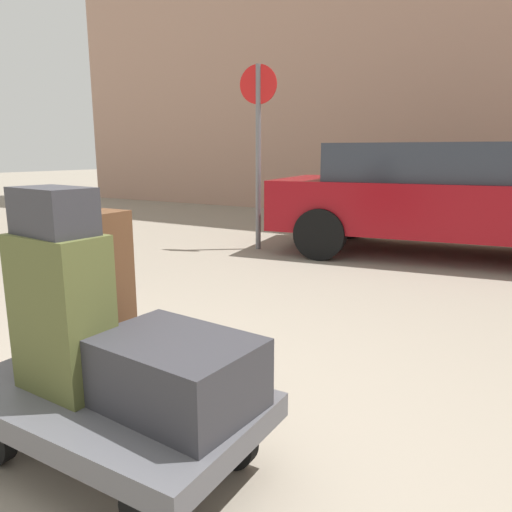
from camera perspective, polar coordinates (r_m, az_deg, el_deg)
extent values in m
plane|color=gray|center=(2.34, -16.39, -22.32)|extent=(60.00, 60.00, 0.00)
cube|color=#4C4C51|center=(2.20, -16.85, -16.04)|extent=(1.30, 0.72, 0.10)
cylinder|color=black|center=(2.18, -2.97, -20.80)|extent=(0.24, 0.06, 0.24)
cylinder|color=black|center=(2.72, -19.28, -14.54)|extent=(0.24, 0.06, 0.24)
cube|color=#4C5128|center=(2.14, -21.82, -6.27)|extent=(0.40, 0.25, 0.65)
cube|color=#51331E|center=(2.41, -19.74, -3.36)|extent=(0.41, 0.29, 0.71)
cube|color=#2D2D33|center=(1.95, -9.46, -13.29)|extent=(0.65, 0.49, 0.27)
cube|color=#2D2D33|center=(2.05, -22.72, 4.89)|extent=(0.35, 0.24, 0.19)
cube|color=maroon|center=(6.66, 21.52, 5.47)|extent=(4.51, 2.37, 0.64)
cube|color=#2D333D|center=(6.64, 19.70, 10.36)|extent=(2.60, 1.90, 0.46)
cylinder|color=black|center=(7.70, 10.91, 4.47)|extent=(0.66, 0.31, 0.64)
cylinder|color=black|center=(6.07, 7.54, 2.59)|extent=(0.66, 0.31, 0.64)
cylinder|color=slate|center=(6.61, 0.27, 11.22)|extent=(0.07, 0.07, 2.42)
cylinder|color=red|center=(6.67, 0.27, 19.51)|extent=(0.49, 0.13, 0.50)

